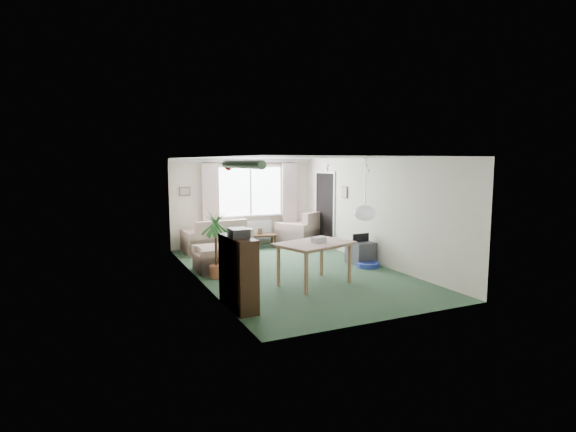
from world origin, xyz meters
name	(u,v)px	position (x,y,z in m)	size (l,w,h in m)	color
ground	(294,271)	(0.00, 0.00, 0.00)	(6.50, 6.50, 0.00)	#2A462F
window	(250,191)	(0.20, 3.23, 1.50)	(1.80, 0.03, 1.30)	white
curtain_rod	(251,163)	(0.20, 3.15, 2.27)	(2.60, 0.03, 0.03)	black
curtain_left	(211,201)	(-0.95, 3.13, 1.27)	(0.45, 0.08, 2.00)	beige
curtain_right	(290,198)	(1.35, 3.13, 1.27)	(0.45, 0.08, 2.00)	beige
radiator	(251,231)	(0.20, 3.19, 0.40)	(1.20, 0.10, 0.55)	white
doorway	(325,210)	(1.99, 2.20, 1.00)	(0.03, 0.95, 2.00)	black
pendant_lamp	(365,213)	(0.20, -2.30, 1.48)	(0.36, 0.36, 0.36)	white
tinsel_garland	(242,164)	(-1.92, -2.30, 2.28)	(1.60, 1.60, 0.12)	#196626
bauble_cluster_a	(327,166)	(1.30, 0.90, 2.22)	(0.20, 0.20, 0.20)	silver
bauble_cluster_b	(367,166)	(1.60, -0.30, 2.22)	(0.20, 0.20, 0.20)	silver
wall_picture_back	(185,191)	(-1.60, 3.23, 1.55)	(0.28, 0.03, 0.22)	brown
wall_picture_right	(345,192)	(1.98, 1.20, 1.55)	(0.03, 0.24, 0.30)	brown
sofa	(217,235)	(-0.90, 2.75, 0.42)	(1.69, 0.89, 0.84)	#B7B08A
armchair_corner	(300,228)	(1.48, 2.73, 0.46)	(1.04, 0.98, 0.93)	#B6AD8A
armchair_left	(215,253)	(-1.50, 0.74, 0.38)	(0.85, 0.81, 0.76)	#C0B291
coffee_table	(261,241)	(0.31, 2.75, 0.18)	(0.81, 0.45, 0.37)	black
photo_frame	(260,231)	(0.29, 2.73, 0.45)	(0.12, 0.02, 0.16)	#4D3D27
bookshelf	(238,273)	(-1.84, -1.83, 0.58)	(0.31, 0.94, 1.15)	black
hifi_box	(239,233)	(-1.84, -1.87, 1.22)	(0.28, 0.35, 0.14)	#323236
houseplant	(216,244)	(-1.65, 0.14, 0.69)	(0.59, 0.59, 1.38)	#266422
dining_table	(314,264)	(-0.09, -1.09, 0.39)	(1.26, 0.84, 0.79)	tan
gift_box	(319,240)	(-0.02, -1.11, 0.85)	(0.25, 0.18, 0.12)	silver
tv_cube	(361,253)	(1.70, 0.03, 0.25)	(0.50, 0.55, 0.50)	#323236
pet_bed	(368,265)	(1.65, -0.35, 0.05)	(0.51, 0.51, 0.10)	navy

